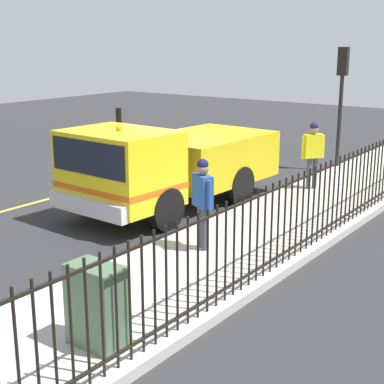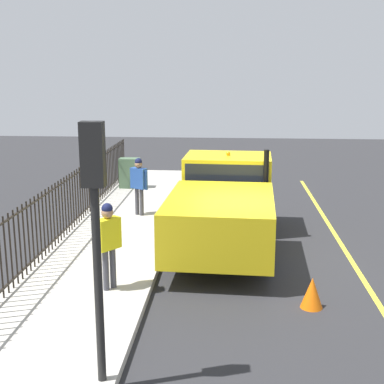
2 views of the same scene
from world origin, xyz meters
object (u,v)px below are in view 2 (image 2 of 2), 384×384
Objects in this scene: work_truck at (225,200)px; worker_standing at (139,180)px; pedestrian_distant at (108,237)px; traffic_cone at (312,293)px; traffic_light_near at (95,202)px; utility_cabinet at (130,173)px.

worker_standing is at bearing 144.33° from work_truck.
pedestrian_distant is 2.90× the size of traffic_cone.
traffic_light_near is 5.99× the size of traffic_cone.
traffic_cone is (-4.33, 5.79, -0.93)m from worker_standing.
pedestrian_distant is 0.48× the size of traffic_light_near.
worker_standing is 2.86× the size of traffic_cone.
traffic_light_near is at bearing 98.92° from utility_cabinet.
worker_standing is at bearing 104.92° from utility_cabinet.
utility_cabinet is (1.96, -12.50, -2.06)m from traffic_light_near.
traffic_light_near reaches higher than pedestrian_distant.
work_truck is at bearing 121.70° from utility_cabinet.
worker_standing is (2.60, -2.06, 0.04)m from work_truck.
traffic_cone is (-1.73, 3.73, -0.88)m from work_truck.
traffic_cone is at bearing 119.16° from utility_cabinet.
pedestrian_distant reaches higher than traffic_cone.
traffic_light_near is at bearing -101.05° from work_truck.
worker_standing reaches higher than traffic_cone.
utility_cabinet is (3.60, -5.83, -0.47)m from work_truck.
traffic_cone is (-3.98, 0.24, -0.94)m from pedestrian_distant.
work_truck is 1.64× the size of traffic_light_near.
work_truck is 3.32m from worker_standing.
traffic_light_near is (-0.96, 8.73, 1.54)m from worker_standing.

